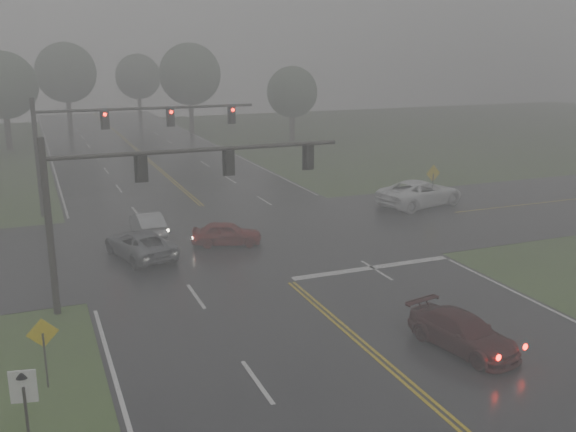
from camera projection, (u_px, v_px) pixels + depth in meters
name	position (u px, v px, depth m)	size (l,w,h in m)	color
main_road	(249.00, 247.00, 34.99)	(18.00, 160.00, 0.02)	black
cross_street	(238.00, 237.00, 36.78)	(120.00, 14.00, 0.02)	black
stop_bar	(372.00, 268.00, 31.61)	(8.50, 0.50, 0.01)	#BEBEBE
sedan_maroon	(462.00, 349.00, 23.12)	(1.79, 4.41, 1.28)	#33090A
sedan_red	(227.00, 245.00, 35.36)	(1.54, 3.82, 1.30)	maroon
sedan_silver	(148.00, 234.00, 37.33)	(1.43, 4.11, 1.35)	#989B9F
car_grey	(141.00, 257.00, 33.29)	(2.31, 5.00, 1.39)	#5B5D63
pickup_white	(419.00, 206.00, 44.14)	(2.94, 6.37, 1.77)	white
signal_gantry_near	(145.00, 185.00, 26.36)	(12.62, 0.32, 7.23)	black
signal_gantry_far	(109.00, 130.00, 41.66)	(14.46, 0.38, 7.57)	black
sign_diamond_west	(43.00, 341.00, 20.13)	(0.98, 0.11, 2.36)	black
sign_arrow_white	(25.00, 403.00, 15.76)	(0.65, 0.17, 2.93)	black
sign_diamond_east	(433.00, 178.00, 43.77)	(1.18, 0.17, 2.84)	black
tree_nw_a	(3.00, 85.00, 66.57)	(7.03, 7.03, 10.32)	#342921
tree_ne_a	(190.00, 74.00, 79.50)	(7.64, 7.64, 11.22)	#342921
tree_n_mid	(66.00, 73.00, 82.65)	(7.73, 7.73, 11.36)	#342921
tree_e_near	(292.00, 92.00, 73.46)	(5.85, 5.85, 8.59)	#342921
tree_n_far	(138.00, 77.00, 95.02)	(6.67, 6.67, 9.80)	#342921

